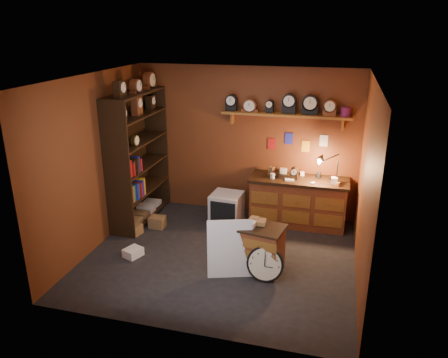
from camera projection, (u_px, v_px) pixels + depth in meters
floor at (221, 256)px, 6.73m from camera, size 4.00×4.00×0.00m
room_shell at (225, 147)px, 6.23m from camera, size 4.02×3.62×2.71m
shelving_unit at (136, 152)px, 7.62m from camera, size 0.47×1.60×2.58m
workbench at (298, 199)px, 7.66m from camera, size 1.69×0.66×1.36m
low_cabinet at (262, 247)px, 6.24m from camera, size 0.67×0.60×0.77m
big_round_clock at (265, 264)px, 6.03m from camera, size 0.52×0.17×0.52m
white_panel at (230, 274)px, 6.25m from camera, size 0.66×0.36×0.84m
mini_fridge at (227, 208)px, 7.77m from camera, size 0.56×0.58×0.55m
floor_box_a at (132, 229)px, 7.41m from camera, size 0.34×0.30×0.18m
floor_box_b at (133, 252)px, 6.70m from camera, size 0.30×0.32×0.13m
floor_box_c at (157, 222)px, 7.64m from camera, size 0.27×0.23×0.20m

